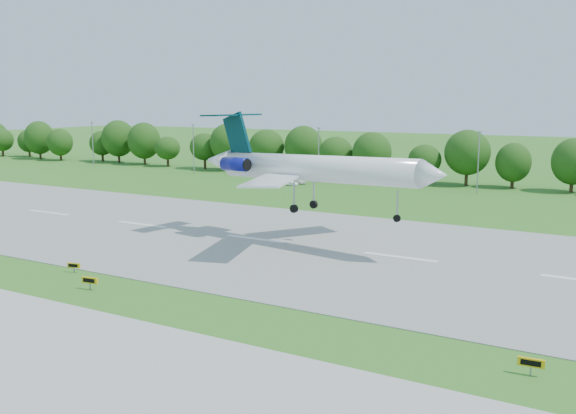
% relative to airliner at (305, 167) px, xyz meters
% --- Properties ---
extents(ground, '(600.00, 600.00, 0.00)m').
position_rel_airliner_xyz_m(ground, '(-7.18, -25.26, -9.99)').
color(ground, '#2A671B').
rests_on(ground, ground).
extents(runway, '(400.00, 45.00, 0.08)m').
position_rel_airliner_xyz_m(runway, '(-7.18, -0.26, -9.95)').
color(runway, gray).
rests_on(runway, ground).
extents(tree_line, '(288.40, 8.40, 10.40)m').
position_rel_airliner_xyz_m(tree_line, '(-7.18, 66.74, -3.81)').
color(tree_line, '#382314').
rests_on(tree_line, ground).
extents(light_poles, '(175.90, 0.25, 12.19)m').
position_rel_airliner_xyz_m(light_poles, '(-9.68, 56.74, -3.66)').
color(light_poles, gray).
rests_on(light_poles, ground).
extents(airliner, '(35.88, 25.94, 12.24)m').
position_rel_airliner_xyz_m(airliner, '(0.00, 0.00, 0.00)').
color(airliner, white).
rests_on(airliner, ground).
extents(taxi_sign_left, '(1.49, 0.53, 1.05)m').
position_rel_airliner_xyz_m(taxi_sign_left, '(-15.08, -23.81, -9.22)').
color(taxi_sign_left, gray).
rests_on(taxi_sign_left, ground).
extents(taxi_sign_centre, '(1.79, 0.45, 1.25)m').
position_rel_airliner_xyz_m(taxi_sign_centre, '(-8.84, -27.42, -9.07)').
color(taxi_sign_centre, gray).
rests_on(taxi_sign_centre, ground).
extents(taxi_sign_right, '(1.74, 0.34, 1.22)m').
position_rel_airliner_xyz_m(taxi_sign_right, '(31.70, -26.77, -9.10)').
color(taxi_sign_right, gray).
rests_on(taxi_sign_right, ground).
extents(service_vehicle_a, '(3.26, 1.14, 1.07)m').
position_rel_airliner_xyz_m(service_vehicle_a, '(-29.99, 48.95, -9.46)').
color(service_vehicle_a, white).
rests_on(service_vehicle_a, ground).
extents(service_vehicle_b, '(3.50, 2.72, 1.11)m').
position_rel_airliner_xyz_m(service_vehicle_b, '(-29.43, 52.21, -9.44)').
color(service_vehicle_b, white).
rests_on(service_vehicle_b, ground).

